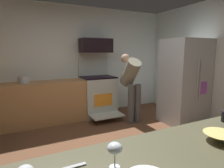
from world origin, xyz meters
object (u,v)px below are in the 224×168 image
at_px(refrigerator, 184,82).
at_px(wine_glass_far, 115,149).
at_px(microwave, 96,46).
at_px(person_cook, 131,82).
at_px(stock_pot, 24,80).
at_px(oven_range, 98,95).
at_px(mixing_bowl_small, 221,137).

bearing_deg(refrigerator, wine_glass_far, -142.66).
xyz_separation_m(microwave, person_cook, (0.51, -0.78, -0.80)).
bearing_deg(wine_glass_far, stock_pot, 95.81).
xyz_separation_m(oven_range, microwave, (0.00, 0.09, 1.17)).
distance_m(oven_range, refrigerator, 1.99).
height_order(oven_range, mixing_bowl_small, oven_range).
relative_size(oven_range, wine_glass_far, 10.25).
xyz_separation_m(microwave, wine_glass_far, (-1.27, -3.46, -0.67)).
height_order(microwave, refrigerator, microwave).
height_order(microwave, wine_glass_far, microwave).
xyz_separation_m(wine_glass_far, stock_pot, (-0.34, 3.38, -0.04)).
relative_size(refrigerator, stock_pot, 8.15).
distance_m(oven_range, mixing_bowl_small, 3.48).
bearing_deg(microwave, person_cook, -56.85).
bearing_deg(oven_range, stock_pot, 179.48).
bearing_deg(person_cook, stock_pot, 161.67).
height_order(refrigerator, mixing_bowl_small, refrigerator).
xyz_separation_m(mixing_bowl_small, stock_pot, (-1.16, 3.43, 0.04)).
bearing_deg(mixing_bowl_small, person_cook, 70.49).
distance_m(mixing_bowl_small, stock_pot, 3.62).
relative_size(oven_range, person_cook, 1.02).
bearing_deg(mixing_bowl_small, wine_glass_far, 176.30).
bearing_deg(oven_range, microwave, 90.00).
relative_size(person_cook, mixing_bowl_small, 6.36).
height_order(microwave, mixing_bowl_small, microwave).
relative_size(oven_range, microwave, 2.05).
bearing_deg(refrigerator, oven_range, 139.99).
height_order(oven_range, refrigerator, refrigerator).
height_order(wine_glass_far, stock_pot, wine_glass_far).
bearing_deg(oven_range, person_cook, -53.40).
height_order(mixing_bowl_small, stock_pot, stock_pot).
xyz_separation_m(mixing_bowl_small, wine_glass_far, (-0.81, 0.05, 0.08)).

